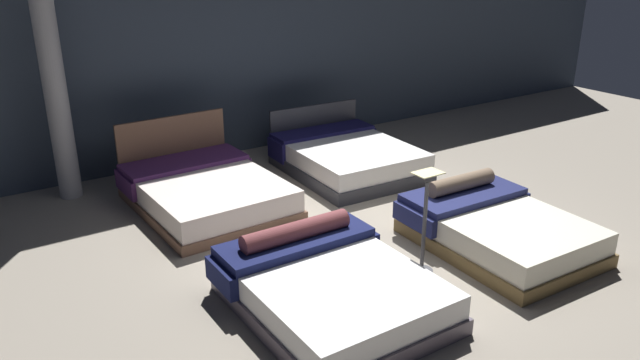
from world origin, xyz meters
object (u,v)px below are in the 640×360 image
Objects in this scene: bed_2 at (205,190)px; price_sign at (424,234)px; bed_0 at (329,286)px; bed_3 at (346,157)px; support_pillar at (51,65)px; bed_1 at (496,228)px.

bed_2 is 3.03m from price_sign.
bed_3 is at bearing 51.93° from bed_0.
bed_0 is at bearing -71.57° from support_pillar.
price_sign is (-1.09, -2.82, 0.20)m from bed_3.
bed_0 is 0.90× the size of bed_2.
price_sign is at bearing -68.91° from bed_2.
bed_0 is 2.23m from bed_1.
bed_1 is at bearing -48.85° from support_pillar.
bed_3 is 1.93× the size of price_sign.
support_pillar reaches higher than price_sign.
bed_3 is (2.24, 2.83, 0.01)m from bed_0.
bed_0 is at bearing -125.67° from bed_3.
bed_2 is at bearing 90.42° from bed_0.
bed_3 is at bearing 91.69° from bed_1.
support_pillar is (-1.36, 1.31, 1.53)m from bed_2.
bed_1 is 0.56× the size of support_pillar.
price_sign reaches higher than bed_0.
price_sign reaches higher than bed_1.
bed_0 is 3.61m from bed_3.
support_pillar is (-3.60, 4.12, 1.53)m from bed_1.
support_pillar reaches higher than bed_3.
bed_2 is 2.25m from bed_3.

